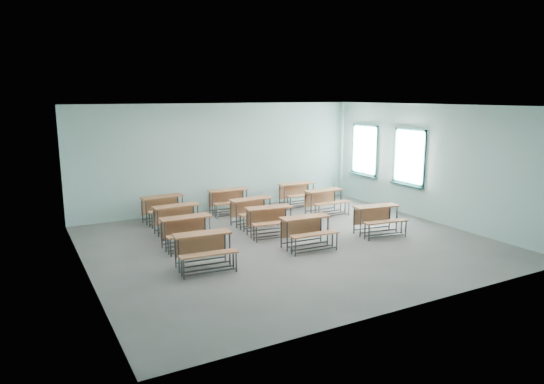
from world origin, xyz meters
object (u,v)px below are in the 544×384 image
Objects in this scene: desk_unit_r0c2 at (378,216)px; desk_unit_r1c1 at (270,217)px; desk_unit_r0c0 at (204,245)px; desk_unit_r3c0 at (164,205)px; desk_unit_r2c0 at (178,215)px; desk_unit_r3c1 at (229,198)px; desk_unit_r1c0 at (187,228)px; desk_unit_r3c2 at (298,191)px; desk_unit_r0c1 at (307,227)px; desk_unit_r2c1 at (253,208)px; desk_unit_r2c2 at (325,198)px.

desk_unit_r0c2 and desk_unit_r1c1 have the same top height.
desk_unit_r0c0 and desk_unit_r3c0 have the same top height.
desk_unit_r2c0 is 0.97× the size of desk_unit_r3c1.
desk_unit_r1c0 and desk_unit_r3c2 have the same top height.
desk_unit_r3c1 is (-0.26, 3.80, 0.00)m from desk_unit_r0c1.
desk_unit_r0c0 is 1.03× the size of desk_unit_r2c0.
desk_unit_r0c1 and desk_unit_r1c0 have the same top height.
desk_unit_r0c2 is 1.07× the size of desk_unit_r3c2.
desk_unit_r2c0 is at bearing 171.25° from desk_unit_r2c1.
desk_unit_r0c2 is 1.03× the size of desk_unit_r2c1.
desk_unit_r0c2 is 5.02m from desk_unit_r2c0.
desk_unit_r0c1 is 0.97× the size of desk_unit_r3c0.
desk_unit_r0c2 is at bearing -48.28° from desk_unit_r2c1.
desk_unit_r1c0 is 0.96× the size of desk_unit_r2c1.
desk_unit_r2c2 is at bearing -83.62° from desk_unit_r3c2.
desk_unit_r3c0 is at bearing 123.70° from desk_unit_r0c1.
desk_unit_r3c1 is (-0.05, 1.44, 0.00)m from desk_unit_r2c1.
desk_unit_r1c0 is 3.30m from desk_unit_r3c1.
desk_unit_r3c1 is (1.95, 0.01, 0.00)m from desk_unit_r3c0.
desk_unit_r0c0 is at bearing -94.95° from desk_unit_r1c0.
desk_unit_r0c2 and desk_unit_r3c2 have the same top height.
desk_unit_r0c2 and desk_unit_r2c1 have the same top height.
desk_unit_r0c2 is at bearing -52.40° from desk_unit_r3c1.
desk_unit_r2c0 is at bearing 82.90° from desk_unit_r1c0.
desk_unit_r0c1 is 1.03× the size of desk_unit_r2c2.
desk_unit_r0c0 is 2.55m from desk_unit_r0c1.
desk_unit_r0c0 is 1.05× the size of desk_unit_r2c2.
desk_unit_r1c1 is (-2.43, 1.17, 0.00)m from desk_unit_r0c2.
desk_unit_r3c0 is at bearing 134.33° from desk_unit_r1c1.
desk_unit_r2c1 and desk_unit_r3c1 have the same top height.
desk_unit_r3c0 is (0.19, 2.51, 0.00)m from desk_unit_r1c0.
desk_unit_r2c1 and desk_unit_r3c0 have the same top height.
desk_unit_r2c2 is at bearing -25.11° from desk_unit_r3c1.
desk_unit_r1c1 is at bearing -85.67° from desk_unit_r3c1.
desk_unit_r2c2 is (0.02, 2.33, 0.00)m from desk_unit_r0c2.
desk_unit_r2c1 is 0.98× the size of desk_unit_r3c0.
desk_unit_r0c0 and desk_unit_r3c1 have the same top height.
desk_unit_r1c0 is (-4.56, 1.20, 0.00)m from desk_unit_r0c2.
desk_unit_r0c0 and desk_unit_r3c2 have the same top height.
desk_unit_r2c1 is at bearing -6.42° from desk_unit_r2c0.
desk_unit_r3c2 is at bearing 94.79° from desk_unit_r2c2.
desk_unit_r3c1 is (-2.44, 1.39, 0.00)m from desk_unit_r2c2.
desk_unit_r1c1 is 1.12m from desk_unit_r2c1.
desk_unit_r3c0 and desk_unit_r3c2 have the same top height.
desk_unit_r0c1 is 3.25m from desk_unit_r2c2.
desk_unit_r2c2 is at bearing 14.43° from desk_unit_r1c0.
desk_unit_r3c0 is at bearing 140.00° from desk_unit_r2c1.
desk_unit_r1c1 and desk_unit_r2c0 have the same top height.
desk_unit_r2c0 is at bearing -142.41° from desk_unit_r3c1.
desk_unit_r2c1 is at bearing 98.63° from desk_unit_r0c1.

